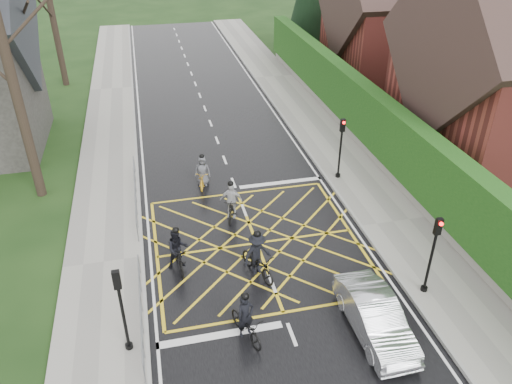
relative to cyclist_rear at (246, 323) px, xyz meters
name	(u,v)px	position (x,y,z in m)	size (l,w,h in m)	color
ground	(257,243)	(1.44, 4.71, -0.57)	(120.00, 120.00, 0.00)	black
road	(257,243)	(1.44, 4.71, -0.56)	(9.00, 80.00, 0.01)	black
sidewalk_right	(393,223)	(7.44, 4.71, -0.49)	(3.00, 80.00, 0.15)	gray
sidewalk_left	(104,263)	(-4.56, 4.71, -0.49)	(3.00, 80.00, 0.15)	gray
stone_wall	(373,152)	(9.19, 10.71, -0.22)	(0.50, 38.00, 0.70)	slate
hedge	(377,121)	(9.19, 10.71, 1.53)	(0.90, 38.00, 2.80)	#123B10
house_far	(399,19)	(16.19, 22.71, 3.79)	(9.80, 8.80, 10.30)	maroon
railing_south	(141,308)	(-3.21, 1.21, 0.21)	(0.05, 5.04, 1.03)	slate
railing_north	(135,191)	(-3.21, 8.71, 0.22)	(0.05, 6.04, 1.03)	slate
traffic_light_ne	(340,149)	(6.54, 8.90, 1.09)	(0.24, 0.31, 3.21)	black
traffic_light_se	(431,257)	(6.54, 0.50, 1.09)	(0.24, 0.31, 3.21)	black
traffic_light_sw	(123,312)	(-3.66, 0.21, 1.09)	(0.24, 0.31, 3.21)	black
cyclist_rear	(246,323)	(0.00, 0.00, 0.00)	(1.18, 1.90, 1.75)	black
cyclist_back	(178,253)	(-1.77, 3.91, 0.12)	(0.86, 1.85, 1.81)	black
cyclist_mid	(257,259)	(1.04, 2.87, 0.14)	(1.35, 2.10, 1.93)	black
cyclist_front	(231,204)	(0.81, 6.80, 0.10)	(1.04, 1.86, 1.80)	black
cyclist_lead	(203,175)	(-0.01, 9.85, 0.01)	(0.98, 1.79, 1.65)	#C48C17
car	(375,317)	(4.05, -0.76, 0.08)	(1.38, 3.95, 1.30)	silver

